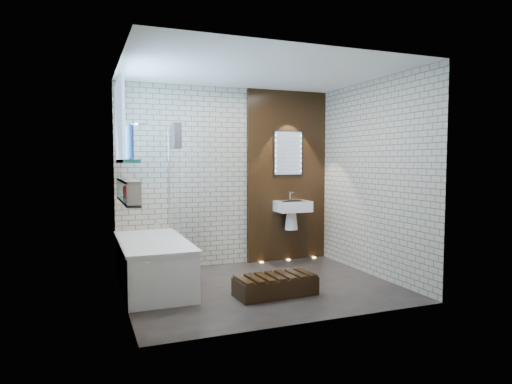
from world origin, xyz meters
name	(u,v)px	position (x,y,z in m)	size (l,w,h in m)	color
ground	(260,287)	(0.00, 0.00, 0.00)	(3.20, 3.20, 0.00)	black
room_shell	(261,180)	(0.00, 0.00, 1.30)	(3.24, 3.20, 2.60)	#A29781
walnut_panel	(287,176)	(0.95, 1.27, 1.30)	(1.30, 0.06, 2.60)	black
clerestory_window	(121,129)	(-1.57, 0.35, 1.90)	(0.18, 1.00, 0.94)	#7FADE0
display_niche	(128,191)	(-1.53, 0.15, 1.20)	(0.14, 1.30, 0.26)	teal
bathtub	(153,264)	(-1.22, 0.45, 0.29)	(0.79, 1.74, 0.70)	white
bath_screen	(174,180)	(-0.87, 0.89, 1.28)	(0.01, 0.78, 1.40)	white
towel	(176,136)	(-0.87, 0.72, 1.85)	(0.10, 0.25, 0.32)	black
shower_head	(139,125)	(-1.30, 0.95, 2.00)	(0.18, 0.18, 0.02)	silver
washbasin	(292,210)	(0.95, 1.07, 0.79)	(0.50, 0.36, 0.58)	white
led_mirror	(288,153)	(0.95, 1.23, 1.65)	(0.50, 0.02, 0.70)	black
walnut_step	(275,286)	(0.03, -0.39, 0.10)	(0.92, 0.41, 0.21)	black
niche_bottles	(128,194)	(-1.53, 0.16, 1.16)	(0.06, 0.67, 0.15)	maroon
sill_vases	(130,142)	(-1.50, 0.16, 1.74)	(0.09, 0.09, 0.38)	#16223D
floor_uplights	(288,260)	(0.95, 1.20, 0.01)	(0.96, 0.06, 0.01)	#FFD899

